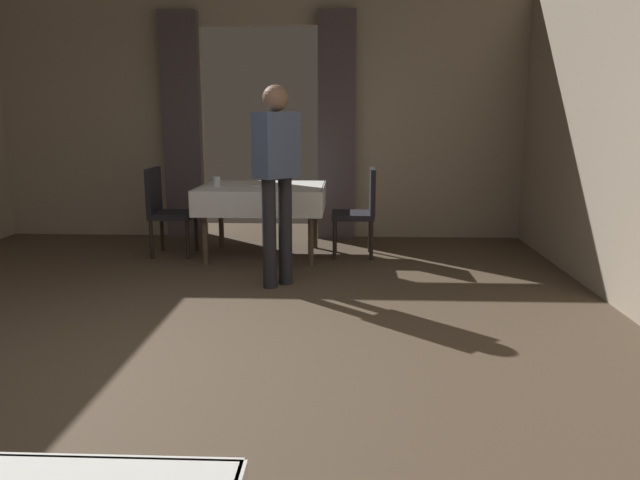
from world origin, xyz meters
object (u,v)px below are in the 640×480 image
object	(u,v)px
chair_mid_right	(361,208)
glass_mid_b	(217,181)
chair_mid_left	(165,207)
plate_mid_c	(262,185)
glass_mid_a	(265,176)
person_waiter_by_doorway	(276,169)
dining_table_mid	(262,194)

from	to	relation	value
chair_mid_right	glass_mid_b	xyz separation A→B (m)	(-1.49, -0.14, 0.29)
chair_mid_left	plate_mid_c	bearing A→B (deg)	1.99
chair_mid_right	glass_mid_a	xyz separation A→B (m)	(-1.05, 0.33, 0.29)
chair_mid_left	person_waiter_by_doorway	xyz separation A→B (m)	(1.32, -1.16, 0.51)
glass_mid_a	chair_mid_left	bearing A→B (deg)	-159.59
chair_mid_right	person_waiter_by_doorway	distance (m)	1.51
dining_table_mid	person_waiter_by_doorway	distance (m)	1.26
glass_mid_a	chair_mid_right	bearing A→B (deg)	-17.42
glass_mid_b	chair_mid_left	bearing A→B (deg)	171.33
chair_mid_right	person_waiter_by_doorway	bearing A→B (deg)	-121.82
glass_mid_a	person_waiter_by_doorway	distance (m)	1.58
plate_mid_c	person_waiter_by_doorway	bearing A→B (deg)	-76.24
dining_table_mid	chair_mid_left	distance (m)	1.04
plate_mid_c	person_waiter_by_doorway	world-z (taller)	person_waiter_by_doorway
dining_table_mid	plate_mid_c	xyz separation A→B (m)	(-0.01, 0.03, 0.10)
glass_mid_a	glass_mid_b	distance (m)	0.64
person_waiter_by_doorway	dining_table_mid	bearing A→B (deg)	103.69
chair_mid_left	plate_mid_c	xyz separation A→B (m)	(1.03, 0.04, 0.24)
chair_mid_right	chair_mid_left	xyz separation A→B (m)	(-2.07, -0.05, 0.00)
chair_mid_left	person_waiter_by_doorway	bearing A→B (deg)	-41.29
plate_mid_c	glass_mid_a	bearing A→B (deg)	91.52
dining_table_mid	chair_mid_left	world-z (taller)	chair_mid_left
dining_table_mid	person_waiter_by_doorway	bearing A→B (deg)	-76.31
chair_mid_right	chair_mid_left	size ratio (longest dim) A/B	1.00
chair_mid_right	glass_mid_a	distance (m)	1.14
plate_mid_c	person_waiter_by_doorway	distance (m)	1.26
dining_table_mid	glass_mid_a	size ratio (longest dim) A/B	10.92
glass_mid_a	person_waiter_by_doorway	world-z (taller)	person_waiter_by_doorway
chair_mid_right	plate_mid_c	xyz separation A→B (m)	(-1.04, -0.01, 0.24)
glass_mid_b	plate_mid_c	world-z (taller)	glass_mid_b
glass_mid_a	glass_mid_b	world-z (taller)	glass_mid_a
chair_mid_left	glass_mid_a	distance (m)	1.12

